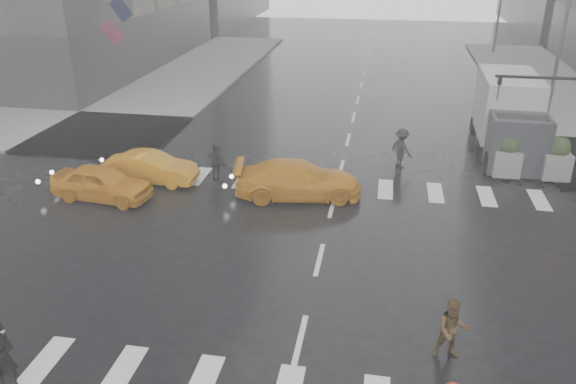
% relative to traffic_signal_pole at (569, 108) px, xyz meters
% --- Properties ---
extents(ground, '(120.00, 120.00, 0.00)m').
position_rel_traffic_signal_pole_xyz_m(ground, '(-9.01, -8.01, -3.22)').
color(ground, black).
rests_on(ground, ground).
extents(sidewalk_nw, '(35.00, 35.00, 0.15)m').
position_rel_traffic_signal_pole_xyz_m(sidewalk_nw, '(-28.51, 9.49, -3.14)').
color(sidewalk_nw, slate).
rests_on(sidewalk_nw, ground).
extents(road_markings, '(18.00, 48.00, 0.01)m').
position_rel_traffic_signal_pole_xyz_m(road_markings, '(-9.01, -8.01, -3.21)').
color(road_markings, silver).
rests_on(road_markings, ground).
extents(traffic_signal_pole, '(4.45, 0.42, 4.50)m').
position_rel_traffic_signal_pole_xyz_m(traffic_signal_pole, '(0.00, 0.00, 0.00)').
color(traffic_signal_pole, black).
rests_on(traffic_signal_pole, ground).
extents(street_lamp_near, '(2.15, 0.22, 9.00)m').
position_rel_traffic_signal_pole_xyz_m(street_lamp_near, '(1.86, 9.99, 1.73)').
color(street_lamp_near, '#59595B').
rests_on(street_lamp_near, ground).
extents(planter_west, '(1.10, 1.10, 1.80)m').
position_rel_traffic_signal_pole_xyz_m(planter_west, '(-2.01, 0.19, -2.23)').
color(planter_west, slate).
rests_on(planter_west, ground).
extents(planter_mid, '(1.10, 1.10, 1.80)m').
position_rel_traffic_signal_pole_xyz_m(planter_mid, '(-0.01, 0.19, -2.23)').
color(planter_mid, slate).
rests_on(planter_mid, ground).
extents(flag_cluster, '(2.87, 3.06, 4.69)m').
position_rel_traffic_signal_pole_xyz_m(flag_cluster, '(-24.09, 10.49, 2.42)').
color(flag_cluster, '#59595B').
rests_on(flag_cluster, ground).
extents(pedestrian_brown, '(0.85, 0.70, 1.63)m').
position_rel_traffic_signal_pole_xyz_m(pedestrian_brown, '(-5.30, -12.01, -2.40)').
color(pedestrian_brown, '#4C351B').
rests_on(pedestrian_brown, ground).
extents(pedestrian_far_a, '(1.15, 0.99, 1.68)m').
position_rel_traffic_signal_pole_xyz_m(pedestrian_far_a, '(-14.07, -2.41, -2.38)').
color(pedestrian_far_a, black).
rests_on(pedestrian_far_a, ground).
extents(pedestrian_far_b, '(1.27, 1.28, 1.80)m').
position_rel_traffic_signal_pole_xyz_m(pedestrian_far_b, '(-6.41, 0.62, -2.32)').
color(pedestrian_far_b, black).
rests_on(pedestrian_far_b, ground).
extents(taxi_front, '(4.11, 1.96, 1.35)m').
position_rel_traffic_signal_pole_xyz_m(taxi_front, '(-18.00, -4.88, -2.54)').
color(taxi_front, orange).
rests_on(taxi_front, ground).
extents(taxi_mid, '(3.89, 1.37, 1.28)m').
position_rel_traffic_signal_pole_xyz_m(taxi_mid, '(-16.78, -2.96, -2.58)').
color(taxi_mid, orange).
rests_on(taxi_mid, ground).
extents(taxi_rear, '(4.69, 2.74, 1.45)m').
position_rel_traffic_signal_pole_xyz_m(taxi_rear, '(-10.45, -3.31, -2.49)').
color(taxi_rear, orange).
rests_on(taxi_rear, ground).
extents(box_truck, '(2.53, 6.74, 3.58)m').
position_rel_traffic_signal_pole_xyz_m(box_truck, '(-1.51, 3.33, -1.31)').
color(box_truck, '#B9B9BB').
rests_on(box_truck, ground).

